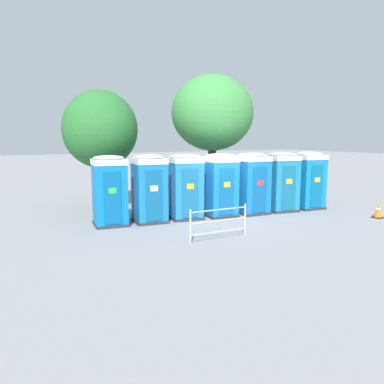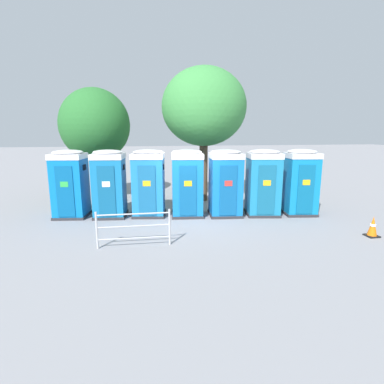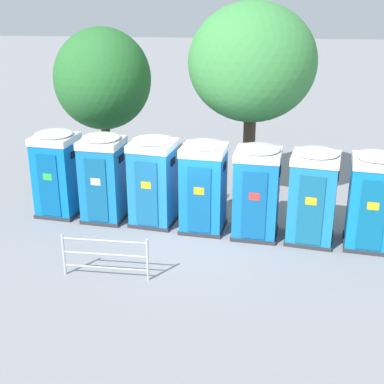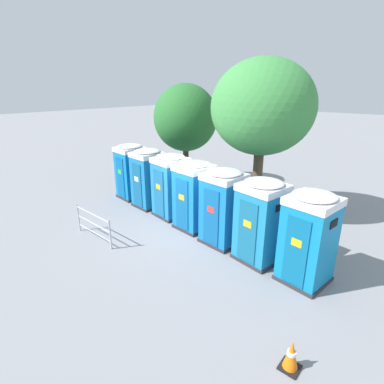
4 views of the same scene
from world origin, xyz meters
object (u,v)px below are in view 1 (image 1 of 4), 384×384
portapotty_2 (185,186)px  portapotty_5 (281,181)px  portapotty_6 (308,180)px  portapotty_3 (220,185)px  portapotty_1 (149,188)px  portapotty_4 (252,183)px  street_tree_1 (212,113)px  event_barrier (219,222)px  traffic_cone (378,210)px  portapotty_0 (110,190)px  street_tree_0 (100,130)px

portapotty_2 → portapotty_5: bearing=-9.0°
portapotty_6 → portapotty_3: bearing=172.7°
portapotty_1 → portapotty_6: (7.27, -0.96, -0.00)m
portapotty_3 → portapotty_6: bearing=-7.3°
portapotty_1 → portapotty_4: size_ratio=1.00×
portapotty_2 → street_tree_1: bearing=39.8°
portapotty_1 → event_barrier: portapotty_1 is taller
portapotty_3 → portapotty_1: bearing=172.2°
traffic_cone → street_tree_1: bearing=124.3°
portapotty_3 → street_tree_1: street_tree_1 is taller
portapotty_4 → portapotty_6: bearing=-6.5°
portapotty_2 → street_tree_1: (2.63, 2.19, 2.98)m
portapotty_4 → traffic_cone: size_ratio=3.97×
portapotty_3 → portapotty_5: 2.93m
portapotty_2 → traffic_cone: size_ratio=3.97×
portapotty_0 → street_tree_1: street_tree_1 is taller
portapotty_5 → portapotty_6: 1.47m
portapotty_4 → street_tree_0: bearing=142.1°
portapotty_4 → portapotty_5: same height
portapotty_5 → portapotty_0: bearing=171.8°
portapotty_2 → portapotty_6: (5.80, -0.84, 0.00)m
portapotty_0 → portapotty_3: same height
portapotty_0 → portapotty_5: same height
portapotty_2 → street_tree_0: 4.73m
street_tree_0 → street_tree_1: (4.91, -1.31, 0.76)m
portapotty_1 → traffic_cone: size_ratio=3.97×
portapotty_0 → portapotty_1: 1.47m
portapotty_3 → traffic_cone: (5.22, -3.43, -0.97)m
portapotty_5 → street_tree_1: bearing=120.7°
portapotty_0 → portapotty_6: bearing=-7.8°
portapotty_2 → traffic_cone: bearing=-29.1°
street_tree_1 → traffic_cone: 8.17m
portapotty_3 → portapotty_4: (1.45, -0.23, -0.00)m
portapotty_0 → street_tree_0: bearing=78.6°
portapotty_2 → portapotty_4: 2.93m
portapotty_1 → portapotty_3: size_ratio=1.00×
portapotty_6 → street_tree_1: 5.31m
event_barrier → portapotty_6: bearing=20.5°
portapotty_6 → portapotty_0: bearing=172.2°
portapotty_0 → event_barrier: 4.34m
portapotty_2 → street_tree_0: bearing=123.0°
portapotty_0 → portapotty_5: 7.33m
street_tree_0 → event_barrier: size_ratio=2.52×
portapotty_1 → event_barrier: (0.90, -3.34, -0.72)m
portapotty_5 → street_tree_0: (-6.62, 4.19, 2.21)m
portapotty_0 → portapotty_3: bearing=-8.3°
portapotty_1 → portapotty_4: same height
portapotty_0 → portapotty_2: size_ratio=1.00×
portapotty_4 → traffic_cone: bearing=-40.2°
portapotty_4 → street_tree_0: street_tree_0 is taller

